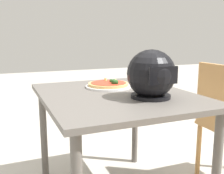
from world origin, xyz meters
name	(u,v)px	position (x,y,z in m)	size (l,w,h in m)	color
dining_table	(116,107)	(0.00, 0.00, 0.65)	(0.89, 1.06, 0.74)	#5B5651
pizza_plate	(108,86)	(-0.03, -0.20, 0.75)	(0.31, 0.31, 0.01)	white
pizza	(109,84)	(-0.03, -0.19, 0.77)	(0.28, 0.28, 0.05)	tan
motorcycle_helmet	(151,75)	(-0.13, 0.19, 0.87)	(0.27, 0.27, 0.27)	black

